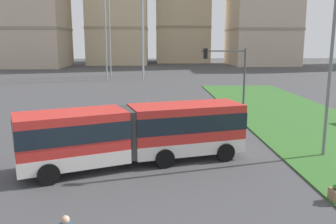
# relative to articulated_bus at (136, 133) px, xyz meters

# --- Properties ---
(articulated_bus) EXTENTS (11.94, 6.15, 3.00)m
(articulated_bus) POSITION_rel_articulated_bus_xyz_m (0.00, 0.00, 0.00)
(articulated_bus) COLOR red
(articulated_bus) RESTS_ON ground
(traffic_light_far_right) EXTENTS (3.51, 0.28, 5.80)m
(traffic_light_far_right) POSITION_rel_articulated_bus_xyz_m (7.01, 10.04, 2.33)
(traffic_light_far_right) COLOR #474C51
(traffic_light_far_right) RESTS_ON ground
(streetlight_median) EXTENTS (0.70, 0.28, 9.86)m
(streetlight_median) POSITION_rel_articulated_bus_xyz_m (10.45, 0.87, 3.72)
(streetlight_median) COLOR slate
(streetlight_median) RESTS_ON ground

